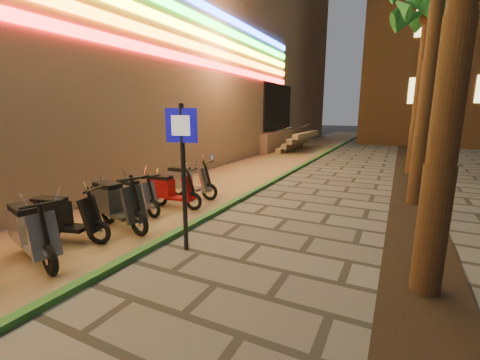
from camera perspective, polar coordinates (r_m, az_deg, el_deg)
The scene contains 13 objects.
ground at distance 4.93m, azimuth -18.51°, elevation -19.34°, with size 120.00×120.00×0.00m, color #474442.
parking_strip at distance 14.32m, azimuth 2.62°, elevation 1.92°, with size 3.40×60.00×0.01m, color #8C7251.
green_curb at distance 13.72m, azimuth 9.12°, elevation 1.53°, with size 0.18×60.00×0.10m, color #246127.
planting_strip at distance 8.30m, azimuth 28.86°, elevation -7.08°, with size 1.20×40.00×0.02m, color black.
mall_building at distance 23.16m, azimuth -30.60°, elevation 22.85°, with size 24.23×44.00×15.00m.
palm_d at distance 15.29m, azimuth 30.38°, elevation 23.45°, with size 2.97×3.02×7.16m.
pedestrian_sign at distance 5.73m, azimuth -10.14°, elevation 3.88°, with size 0.58×0.13×2.66m.
scooter_4 at distance 6.57m, azimuth -33.17°, elevation -7.64°, with size 1.71×0.86×1.21m.
scooter_5 at distance 7.19m, azimuth -29.06°, elevation -5.83°, with size 1.62×0.81×1.15m.
scooter_6 at distance 7.55m, azimuth -21.28°, elevation -3.87°, with size 1.81×0.83×1.27m.
scooter_7 at distance 8.51m, azimuth -18.29°, elevation -2.55°, with size 1.52×0.64×1.06m.
scooter_8 at distance 8.75m, azimuth -12.54°, elevation -1.70°, with size 1.57×0.55×1.11m.
scooter_9 at distance 9.64m, azimuth -9.48°, elevation -0.16°, with size 1.64×0.58×1.16m.
Camera 1 is at (3.09, -2.90, 2.51)m, focal length 24.00 mm.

